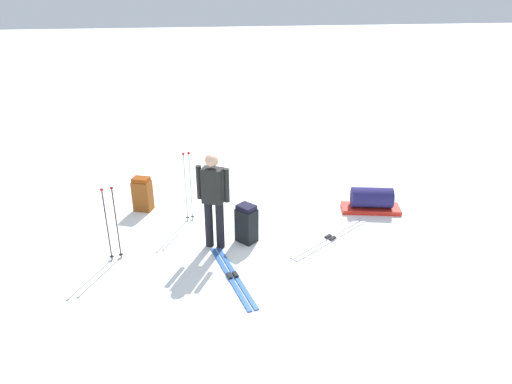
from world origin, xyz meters
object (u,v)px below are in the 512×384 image
object	(u,v)px
skier_standing	(213,196)
ski_pair_near	(232,276)
ski_poles_planted_near	(188,183)
ski_poles_planted_far	(111,220)
backpack_large_dark	(142,194)
backpack_bright	(246,224)
gear_sled	(371,200)
ski_pair_far	(330,238)

from	to	relation	value
skier_standing	ski_pair_near	world-z (taller)	skier_standing
ski_poles_planted_near	ski_poles_planted_far	world-z (taller)	ski_poles_planted_near
backpack_large_dark	ski_poles_planted_near	distance (m)	1.15
ski_pair_near	backpack_bright	distance (m)	1.17
backpack_large_dark	ski_poles_planted_near	size ratio (longest dim) A/B	0.50
backpack_bright	ski_poles_planted_near	xyz separation A→B (m)	(0.97, -0.94, 0.42)
backpack_large_dark	ski_poles_planted_near	bearing A→B (deg)	147.90
ski_poles_planted_near	ski_poles_planted_far	size ratio (longest dim) A/B	1.07
backpack_large_dark	ski_poles_planted_near	world-z (taller)	ski_poles_planted_near
ski_poles_planted_near	gear_sled	bearing A→B (deg)	177.93
gear_sled	ski_pair_far	bearing A→B (deg)	40.91
ski_pair_far	ski_poles_planted_far	bearing A→B (deg)	1.63
ski_pair_near	backpack_large_dark	bearing A→B (deg)	-59.30
ski_pair_near	ski_poles_planted_near	distance (m)	2.22
backpack_bright	gear_sled	world-z (taller)	backpack_bright
ski_poles_planted_far	ski_poles_planted_near	bearing A→B (deg)	-135.69
backpack_large_dark	backpack_bright	xyz separation A→B (m)	(-1.88, 1.51, 0.00)
ski_pair_far	backpack_bright	distance (m)	1.53
backpack_bright	skier_standing	bearing A→B (deg)	10.24
ski_pair_near	ski_poles_planted_far	size ratio (longest dim) A/B	1.38
ski_pair_near	ski_poles_planted_far	xyz separation A→B (m)	(1.85, -0.80, 0.71)
ski_pair_far	backpack_bright	size ratio (longest dim) A/B	2.43
ski_pair_near	gear_sled	distance (m)	3.51
skier_standing	backpack_large_dark	world-z (taller)	skier_standing
ski_pair_near	ski_pair_far	xyz separation A→B (m)	(-1.84, -0.90, -0.00)
skier_standing	backpack_large_dark	size ratio (longest dim) A/B	2.44
ski_poles_planted_near	ski_poles_planted_far	bearing A→B (deg)	44.31
ski_pair_near	ski_pair_far	distance (m)	2.05
ski_poles_planted_far	gear_sled	distance (m)	4.95
backpack_bright	ski_pair_near	bearing A→B (deg)	71.34
ski_pair_near	gear_sled	size ratio (longest dim) A/B	1.47
skier_standing	ski_pair_near	distance (m)	1.36
ski_pair_near	ski_poles_planted_near	world-z (taller)	ski_poles_planted_near
ski_pair_far	gear_sled	bearing A→B (deg)	-139.09
backpack_large_dark	ski_poles_planted_far	size ratio (longest dim) A/B	0.54
ski_pair_near	backpack_large_dark	world-z (taller)	backpack_large_dark
backpack_bright	ski_poles_planted_far	world-z (taller)	ski_poles_planted_far
ski_poles_planted_far	ski_pair_far	bearing A→B (deg)	-178.37
skier_standing	ski_poles_planted_near	bearing A→B (deg)	-68.32
ski_pair_far	gear_sled	size ratio (longest dim) A/B	1.40
ski_pair_far	gear_sled	xyz separation A→B (m)	(-1.12, -0.97, 0.21)
ski_pair_near	backpack_large_dark	xyz separation A→B (m)	(1.53, -2.57, 0.33)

